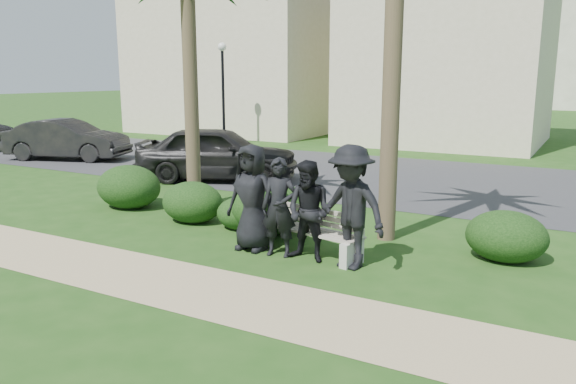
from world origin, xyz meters
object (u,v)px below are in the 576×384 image
car_a (217,153)px  car_b (67,140)px  man_a (252,198)px  man_d (351,207)px  street_lamp (223,75)px  park_bench (304,233)px  man_c (309,212)px  man_b (279,207)px

car_a → car_b: bearing=61.1°
man_a → man_d: man_d is taller
man_a → car_a: size_ratio=0.40×
street_lamp → car_a: street_lamp is taller
street_lamp → man_a: street_lamp is taller
park_bench → man_a: bearing=-150.8°
street_lamp → man_c: bearing=-49.5°
street_lamp → park_bench: bearing=-49.5°
man_d → man_b: bearing=-165.4°
man_b → car_b: 13.37m
car_a → car_b: (-7.07, 0.65, -0.07)m
park_bench → man_d: size_ratio=1.15×
park_bench → man_b: size_ratio=1.35×
man_b → car_b: bearing=142.7°
man_b → man_c: man_b is taller
man_c → car_b: 13.87m
car_a → man_b: bearing=-159.3°
street_lamp → man_d: 16.28m
man_a → man_c: (1.13, -0.07, -0.09)m
car_a → car_b: size_ratio=1.06×
man_a → street_lamp: bearing=128.2°
man_a → car_a: man_a is taller
man_d → car_a: size_ratio=0.42×
car_a → man_c: bearing=-156.3°
park_bench → car_a: (-5.27, 4.77, 0.44)m
man_a → man_b: (0.58, -0.08, -0.09)m
park_bench → man_a: size_ratio=1.22×
park_bench → car_b: car_b is taller
man_b → car_a: (-4.99, 5.12, -0.05)m
man_d → man_a: bearing=-168.0°
park_bench → car_a: 7.13m
park_bench → car_a: car_a is taller
street_lamp → man_c: street_lamp is taller
street_lamp → park_bench: 15.48m
man_d → man_c: bearing=-165.1°
park_bench → man_d: (0.98, -0.33, 0.63)m
park_bench → man_a: (-0.86, -0.27, 0.58)m
park_bench → car_a: bearing=149.4°
man_d → car_a: man_d is taller
car_b → man_c: bearing=-134.0°
street_lamp → car_a: 8.53m
man_a → man_b: bearing=-6.9°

